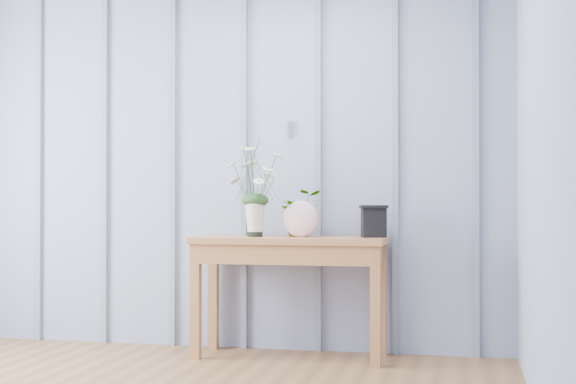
% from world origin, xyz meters
% --- Properties ---
extents(room_shell, '(4.00, 4.50, 2.50)m').
position_xyz_m(room_shell, '(0.00, 0.92, 1.99)').
color(room_shell, '#8D97B7').
rests_on(room_shell, ground).
extents(sideboard, '(1.20, 0.45, 0.75)m').
position_xyz_m(sideboard, '(0.61, 1.99, 0.64)').
color(sideboard, '#9A6436').
rests_on(sideboard, ground).
extents(daisy_vase, '(0.42, 0.32, 0.59)m').
position_xyz_m(daisy_vase, '(0.40, 1.97, 1.12)').
color(daisy_vase, black).
rests_on(daisy_vase, sideboard).
extents(spider_plant, '(0.34, 0.33, 0.29)m').
position_xyz_m(spider_plant, '(0.66, 2.07, 0.90)').
color(spider_plant, '#1B3C1A').
rests_on(spider_plant, sideboard).
extents(felt_disc_vessel, '(0.23, 0.09, 0.23)m').
position_xyz_m(felt_disc_vessel, '(0.69, 1.98, 0.86)').
color(felt_disc_vessel, '#9C566C').
rests_on(felt_disc_vessel, sideboard).
extents(carved_box, '(0.19, 0.17, 0.20)m').
position_xyz_m(carved_box, '(1.13, 2.04, 0.85)').
color(carved_box, black).
rests_on(carved_box, sideboard).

